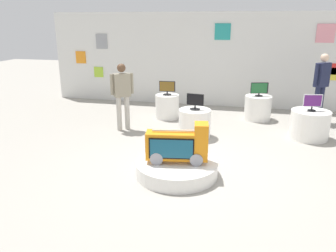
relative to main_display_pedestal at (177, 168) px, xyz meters
The scene contains 14 objects.
ground_plane 0.53m from the main_display_pedestal, 59.68° to the left, with size 30.00×30.00×0.00m, color #9E998E.
back_wall_display 5.29m from the main_display_pedestal, 87.00° to the left, with size 10.76×0.13×2.81m.
main_display_pedestal is the anchor object (origin of this frame).
novelty_firetruck_tv 0.41m from the main_display_pedestal, 10.14° to the right, with size 1.07×0.48×0.69m.
display_pedestal_left_rear 3.58m from the main_display_pedestal, 44.73° to the left, with size 0.85×0.85×0.64m, color white.
tv_on_left_rear 3.64m from the main_display_pedestal, 44.70° to the left, with size 0.41×0.17×0.37m.
display_pedestal_center_rear 2.06m from the main_display_pedestal, 89.97° to the left, with size 0.73×0.73×0.64m, color white.
tv_on_center_rear 2.16m from the main_display_pedestal, 89.95° to the left, with size 0.39×0.23×0.36m.
display_pedestal_right_rear 3.56m from the main_display_pedestal, 105.65° to the left, with size 0.64×0.64×0.64m, color white.
tv_on_right_rear 3.62m from the main_display_pedestal, 105.67° to the left, with size 0.43×0.22×0.37m.
display_pedestal_far_right 4.10m from the main_display_pedestal, 69.29° to the left, with size 0.70×0.70×0.64m, color white.
tv_on_far_right 4.15m from the main_display_pedestal, 69.28° to the left, with size 0.45×0.19×0.36m.
shopper_browsing_near_truck 4.97m from the main_display_pedestal, 52.78° to the left, with size 0.43×0.41×1.77m.
shopper_browsing_rear 2.90m from the main_display_pedestal, 129.19° to the left, with size 0.48×0.38×1.60m.
Camera 1 is at (0.75, -5.54, 2.54)m, focal length 35.30 mm.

